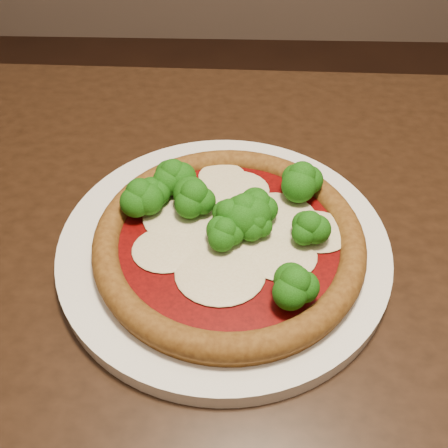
{
  "coord_description": "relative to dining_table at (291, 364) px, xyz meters",
  "views": [
    {
      "loc": [
        -0.26,
        -0.34,
        1.13
      ],
      "look_at": [
        -0.27,
        -0.02,
        0.79
      ],
      "focal_mm": 40.0,
      "sensor_mm": 36.0,
      "label": 1
    }
  ],
  "objects": [
    {
      "name": "dining_table",
      "position": [
        0.0,
        0.0,
        0.0
      ],
      "size": [
        1.13,
        0.88,
        0.75
      ],
      "rotation": [
        0.0,
        0.0,
        -0.02
      ],
      "color": "black",
      "rests_on": "floor"
    },
    {
      "name": "plate",
      "position": [
        -0.07,
        0.07,
        0.11
      ],
      "size": [
        0.32,
        0.32,
        0.02
      ],
      "primitive_type": "cylinder",
      "color": "white",
      "rests_on": "dining_table"
    },
    {
      "name": "pizza",
      "position": [
        -0.07,
        0.06,
        0.13
      ],
      "size": [
        0.26,
        0.26,
        0.06
      ],
      "rotation": [
        0.0,
        0.0,
        0.08
      ],
      "color": "brown",
      "rests_on": "plate"
    }
  ]
}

